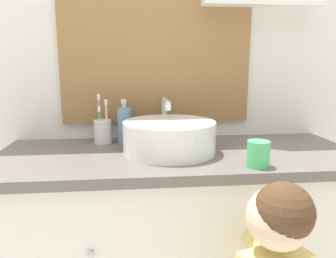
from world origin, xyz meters
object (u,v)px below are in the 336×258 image
at_px(toothbrush_holder, 103,130).
at_px(drinking_cup, 258,154).
at_px(soap_dispenser, 124,125).
at_px(sink_basin, 169,136).

distance_m(toothbrush_holder, drinking_cup, 0.65).
height_order(toothbrush_holder, soap_dispenser, toothbrush_holder).
height_order(toothbrush_holder, drinking_cup, toothbrush_holder).
relative_size(sink_basin, drinking_cup, 4.57).
bearing_deg(soap_dispenser, sink_basin, -43.75).
bearing_deg(sink_basin, soap_dispenser, 136.25).
bearing_deg(sink_basin, drinking_cup, -37.91).
bearing_deg(drinking_cup, soap_dispenser, 139.68).
bearing_deg(toothbrush_holder, soap_dispenser, -7.40).
xyz_separation_m(sink_basin, soap_dispenser, (-0.17, 0.16, 0.02)).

